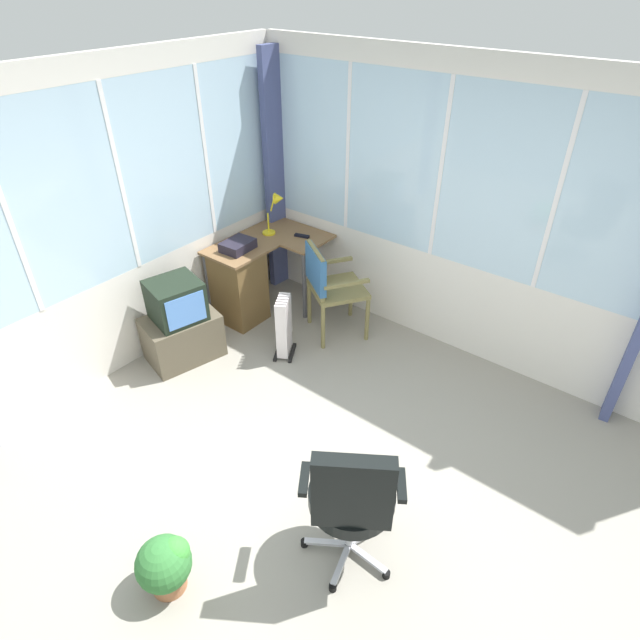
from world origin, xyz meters
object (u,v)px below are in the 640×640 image
object	(u,v)px
desk	(242,282)
tv_on_stand	(180,325)
desk_lamp	(276,206)
space_heater	(284,325)
paper_tray	(238,245)
wooden_armchair	(326,280)
tv_remote	(302,236)
office_chair	(352,498)
potted_plant	(166,564)

from	to	relation	value
desk	tv_on_stand	world-z (taller)	tv_on_stand
desk_lamp	space_heater	xyz separation A→B (m)	(-0.71, -0.69, -0.73)
paper_tray	wooden_armchair	size ratio (longest dim) A/B	0.32
wooden_armchair	desk_lamp	bearing A→B (deg)	73.47
desk	tv_remote	world-z (taller)	tv_remote
desk_lamp	office_chair	size ratio (longest dim) A/B	0.40
desk	desk_lamp	world-z (taller)	desk_lamp
desk_lamp	office_chair	distance (m)	3.14
tv_remote	potted_plant	distance (m)	3.22
tv_remote	space_heater	xyz separation A→B (m)	(-0.78, -0.43, -0.47)
desk	paper_tray	xyz separation A→B (m)	(-0.00, -0.00, 0.40)
wooden_armchair	desk	bearing A→B (deg)	108.45
desk_lamp	paper_tray	bearing A→B (deg)	175.76
paper_tray	space_heater	size ratio (longest dim) A/B	0.50
tv_remote	space_heater	size ratio (longest dim) A/B	0.25
tv_on_stand	space_heater	xyz separation A→B (m)	(0.62, -0.69, -0.04)
tv_on_stand	potted_plant	world-z (taller)	tv_on_stand
desk	desk_lamp	bearing A→B (deg)	-4.52
wooden_armchair	office_chair	xyz separation A→B (m)	(-1.79, -1.56, 0.01)
desk	paper_tray	world-z (taller)	paper_tray
desk	desk_lamp	size ratio (longest dim) A/B	2.66
space_heater	tv_on_stand	bearing A→B (deg)	131.75
desk	desk_lamp	xyz separation A→B (m)	(0.52, -0.04, 0.63)
paper_tray	potted_plant	size ratio (longest dim) A/B	0.77
tv_on_stand	space_heater	size ratio (longest dim) A/B	1.31
space_heater	potted_plant	bearing A→B (deg)	-155.87
desk_lamp	tv_on_stand	world-z (taller)	desk_lamp
office_chair	space_heater	size ratio (longest dim) A/B	1.74
paper_tray	potted_plant	world-z (taller)	paper_tray
desk	potted_plant	size ratio (longest dim) A/B	2.86
desk	space_heater	distance (m)	0.76
potted_plant	space_heater	bearing A→B (deg)	24.13
desk_lamp	paper_tray	xyz separation A→B (m)	(-0.52, 0.04, -0.23)
paper_tray	wooden_armchair	distance (m)	0.91
paper_tray	potted_plant	bearing A→B (deg)	-143.91
tv_on_stand	paper_tray	bearing A→B (deg)	2.51
desk	paper_tray	distance (m)	0.40
desk	wooden_armchair	size ratio (longest dim) A/B	1.20
paper_tray	tv_on_stand	distance (m)	0.93
wooden_armchair	potted_plant	bearing A→B (deg)	-162.15
desk_lamp	space_heater	size ratio (longest dim) A/B	0.70
office_chair	tv_on_stand	xyz separation A→B (m)	(0.70, 2.36, -0.26)
potted_plant	paper_tray	bearing A→B (deg)	36.09
potted_plant	office_chair	bearing A→B (deg)	-43.63
paper_tray	desk	bearing A→B (deg)	33.85
tv_remote	potted_plant	size ratio (longest dim) A/B	0.39
tv_remote	potted_plant	bearing A→B (deg)	-170.81
wooden_armchair	potted_plant	xyz separation A→B (m)	(-2.56, -0.82, -0.38)
space_heater	office_chair	bearing A→B (deg)	-128.38
desk	space_heater	world-z (taller)	desk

